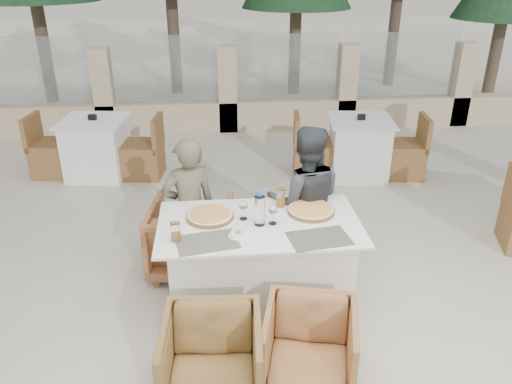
{
  "coord_description": "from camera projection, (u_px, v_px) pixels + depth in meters",
  "views": [
    {
      "loc": [
        -0.27,
        -3.36,
        2.67
      ],
      "look_at": [
        0.07,
        0.38,
        0.9
      ],
      "focal_mm": 35.0,
      "sensor_mm": 36.0,
      "label": 1
    }
  ],
  "objects": [
    {
      "name": "ground",
      "position": [
        252.0,
        308.0,
        4.19
      ],
      "size": [
        80.0,
        80.0,
        0.0
      ],
      "primitive_type": "plane",
      "color": "beige",
      "rests_on": "ground"
    },
    {
      "name": "sand_patch",
      "position": [
        218.0,
        45.0,
        16.8
      ],
      "size": [
        30.0,
        16.0,
        0.01
      ],
      "primitive_type": "cube",
      "color": "beige",
      "rests_on": "ground"
    },
    {
      "name": "perimeter_wall_far",
      "position": [
        227.0,
        83.0,
        8.17
      ],
      "size": [
        10.0,
        0.34,
        1.6
      ],
      "primitive_type": null,
      "color": "beige",
      "rests_on": "ground"
    },
    {
      "name": "dining_table",
      "position": [
        259.0,
        264.0,
        4.1
      ],
      "size": [
        1.6,
        0.9,
        0.77
      ],
      "primitive_type": null,
      "color": "white",
      "rests_on": "ground"
    },
    {
      "name": "placemat_near_left",
      "position": [
        207.0,
        242.0,
        3.67
      ],
      "size": [
        0.5,
        0.38,
        0.0
      ],
      "primitive_type": "cube",
      "rotation": [
        0.0,
        0.0,
        0.2
      ],
      "color": "#615D53",
      "rests_on": "dining_table"
    },
    {
      "name": "placemat_near_right",
      "position": [
        319.0,
        238.0,
        3.71
      ],
      "size": [
        0.49,
        0.36,
        0.0
      ],
      "primitive_type": "cube",
      "rotation": [
        0.0,
        0.0,
        0.15
      ],
      "color": "#545148",
      "rests_on": "dining_table"
    },
    {
      "name": "pizza_left",
      "position": [
        210.0,
        215.0,
        4.0
      ],
      "size": [
        0.39,
        0.39,
        0.05
      ],
      "primitive_type": "cylinder",
      "rotation": [
        0.0,
        0.0,
        0.02
      ],
      "color": "#CF4C1C",
      "rests_on": "dining_table"
    },
    {
      "name": "pizza_right",
      "position": [
        311.0,
        210.0,
        4.09
      ],
      "size": [
        0.52,
        0.52,
        0.05
      ],
      "primitive_type": "cylinder",
      "rotation": [
        0.0,
        0.0,
        0.44
      ],
      "color": "#D05B1C",
      "rests_on": "dining_table"
    },
    {
      "name": "water_bottle",
      "position": [
        260.0,
        208.0,
        3.85
      ],
      "size": [
        0.09,
        0.09,
        0.29
      ],
      "primitive_type": "cylinder",
      "rotation": [
        0.0,
        0.0,
        0.04
      ],
      "color": "#B9D4F3",
      "rests_on": "dining_table"
    },
    {
      "name": "wine_glass_centre",
      "position": [
        243.0,
        209.0,
        3.95
      ],
      "size": [
        0.09,
        0.09,
        0.18
      ],
      "primitive_type": null,
      "rotation": [
        0.0,
        0.0,
        0.28
      ],
      "color": "white",
      "rests_on": "dining_table"
    },
    {
      "name": "wine_glass_near",
      "position": [
        273.0,
        213.0,
        3.88
      ],
      "size": [
        0.1,
        0.1,
        0.18
      ],
      "primitive_type": null,
      "rotation": [
        0.0,
        0.0,
        -0.43
      ],
      "color": "white",
      "rests_on": "dining_table"
    },
    {
      "name": "beer_glass_left",
      "position": [
        176.0,
        232.0,
        3.66
      ],
      "size": [
        0.1,
        0.1,
        0.15
      ],
      "primitive_type": "cylinder",
      "rotation": [
        0.0,
        0.0,
        -0.4
      ],
      "color": "#C07C1B",
      "rests_on": "dining_table"
    },
    {
      "name": "beer_glass_right",
      "position": [
        281.0,
        198.0,
        4.17
      ],
      "size": [
        0.08,
        0.08,
        0.16
      ],
      "primitive_type": "cylinder",
      "rotation": [
        0.0,
        0.0,
        -0.05
      ],
      "color": "orange",
      "rests_on": "dining_table"
    },
    {
      "name": "olive_dish",
      "position": [
        238.0,
        234.0,
        3.74
      ],
      "size": [
        0.12,
        0.12,
        0.04
      ],
      "primitive_type": null,
      "rotation": [
        0.0,
        0.0,
        0.13
      ],
      "color": "white",
      "rests_on": "dining_table"
    },
    {
      "name": "armchair_far_left",
      "position": [
        191.0,
        237.0,
        4.58
      ],
      "size": [
        0.82,
        0.83,
        0.67
      ],
      "primitive_type": "imported",
      "rotation": [
        0.0,
        0.0,
        3.0
      ],
      "color": "#9C6038",
      "rests_on": "ground"
    },
    {
      "name": "armchair_far_right",
      "position": [
        290.0,
        240.0,
        4.66
      ],
      "size": [
        0.72,
        0.73,
        0.55
      ],
      "primitive_type": "imported",
      "rotation": [
        0.0,
        0.0,
        3.39
      ],
      "color": "brown",
      "rests_on": "ground"
    },
    {
      "name": "armchair_near_left",
      "position": [
        212.0,
        360.0,
        3.24
      ],
      "size": [
        0.68,
        0.69,
        0.6
      ],
      "primitive_type": "imported",
      "rotation": [
        0.0,
        0.0,
        -0.06
      ],
      "color": "brown",
      "rests_on": "ground"
    },
    {
      "name": "armchair_near_right",
      "position": [
        309.0,
        347.0,
        3.37
      ],
      "size": [
        0.74,
        0.75,
        0.57
      ],
      "primitive_type": "imported",
      "rotation": [
        0.0,
        0.0,
        -0.24
      ],
      "color": "#9A6538",
      "rests_on": "ground"
    },
    {
      "name": "diner_left",
      "position": [
        189.0,
        209.0,
        4.4
      ],
      "size": [
        0.55,
        0.45,
        1.32
      ],
      "primitive_type": "imported",
      "rotation": [
        0.0,
        0.0,
        3.46
      ],
      "color": "#56573F",
      "rests_on": "ground"
    },
    {
      "name": "diner_right",
      "position": [
        305.0,
        203.0,
        4.4
      ],
      "size": [
        0.73,
        0.59,
        1.41
      ],
      "primitive_type": "imported",
      "rotation": [
        0.0,
        0.0,
        3.06
      ],
      "color": "#37393C",
      "rests_on": "ground"
    },
    {
      "name": "bg_table_a",
      "position": [
        97.0,
        148.0,
        6.6
      ],
      "size": [
        1.73,
        1.02,
        0.77
      ],
      "primitive_type": null,
      "rotation": [
        0.0,
        0.0,
        -0.12
      ],
      "color": "white",
      "rests_on": "ground"
    },
    {
      "name": "bg_table_b",
      "position": [
        359.0,
        148.0,
        6.6
      ],
      "size": [
        1.73,
        1.02,
        0.77
      ],
      "primitive_type": null,
      "rotation": [
        0.0,
        0.0,
        -0.13
      ],
      "color": "silver",
      "rests_on": "ground"
    }
  ]
}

